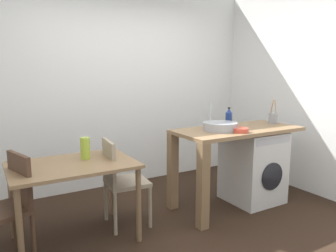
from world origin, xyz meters
name	(u,v)px	position (x,y,z in m)	size (l,w,h in m)	color
ground_plane	(179,237)	(0.00, 0.00, 0.00)	(5.46, 5.46, 0.00)	black
wall_back	(111,88)	(0.00, 1.75, 1.35)	(4.60, 0.10, 2.70)	white
wall_counter_side	(329,89)	(2.15, 0.00, 1.35)	(0.10, 3.80, 2.70)	white
dining_table	(73,174)	(-0.86, 0.46, 0.64)	(1.10, 0.76, 0.74)	olive
chair_person_seat	(8,203)	(-1.41, 0.38, 0.51)	(0.50, 0.50, 0.90)	#4C3323
chair_opposite	(120,178)	(-0.39, 0.52, 0.51)	(0.44, 0.44, 0.90)	gray
kitchen_counter	(223,144)	(0.79, 0.32, 0.76)	(1.50, 0.68, 0.92)	olive
washing_machine	(253,166)	(1.26, 0.32, 0.43)	(0.60, 0.61, 0.86)	silver
sink_basin	(220,126)	(0.73, 0.32, 0.97)	(0.38, 0.38, 0.09)	#9EA0A5
tap	(210,116)	(0.73, 0.50, 1.06)	(0.02, 0.02, 0.28)	#B2B2B7
bottle_tall_green	(229,118)	(1.00, 0.49, 1.02)	(0.08, 0.08, 0.23)	navy
mixing_bowl	(240,130)	(0.85, 0.12, 0.95)	(0.17, 0.17, 0.05)	#D84C38
utensil_crock	(273,118)	(1.63, 0.37, 0.99)	(0.11, 0.11, 0.30)	gray
vase	(85,148)	(-0.71, 0.56, 0.84)	(0.09, 0.09, 0.21)	#A8C63D
scissors	(241,130)	(0.95, 0.22, 0.92)	(0.15, 0.06, 0.01)	#B2B2B7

